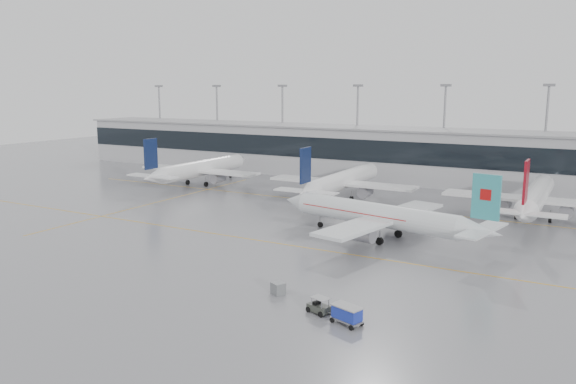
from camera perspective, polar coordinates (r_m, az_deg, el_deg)
The scene contains 15 objects.
ground at distance 82.22m, azimuth -4.09°, elevation -4.76°, with size 320.00×320.00×0.00m, color gray.
taxi_line_main at distance 82.22m, azimuth -4.09°, elevation -4.75°, with size 120.00×0.25×0.01m, color orange.
taxi_line_north at distance 107.86m, azimuth 4.67°, elevation -1.09°, with size 120.00×0.25×0.01m, color orange.
taxi_line_cross at distance 111.77m, azimuth -12.79°, elevation -0.91°, with size 0.25×60.00×0.01m, color orange.
terminal at distance 136.36m, azimuth 10.32°, elevation 3.75°, with size 180.00×15.00×12.00m, color #A8A8AC.
terminal_glass at distance 129.12m, azimuth 9.24°, elevation 4.08°, with size 180.00×0.20×5.00m, color black.
terminal_roof at distance 135.80m, azimuth 10.40°, elevation 6.35°, with size 182.00×16.00×0.40m, color gray.
light_masts at distance 141.41m, azimuth 11.21°, elevation 6.94°, with size 156.40×1.00×22.60m.
air_canada_jet at distance 81.81m, azimuth 9.58°, elevation -2.43°, with size 35.41×28.43×11.07m.
parked_jet_b at distance 128.43m, azimuth -8.96°, elevation 2.35°, with size 29.64×36.96×11.72m.
parked_jet_c at distance 110.51m, azimuth 5.49°, elevation 1.13°, with size 29.64×36.96×11.72m.
parked_jet_d at distance 101.88m, azimuth 23.81°, elevation -0.52°, with size 29.64×36.96×11.72m.
baggage_tug at distance 55.80m, azimuth 3.14°, elevation -11.63°, with size 3.43×2.02×1.64m.
baggage_cart at distance 53.39m, azimuth 6.00°, elevation -12.17°, with size 3.25×2.41×1.80m.
gse_unit at distance 60.43m, azimuth -1.00°, elevation -9.77°, with size 1.30×1.21×1.30m, color slate.
Camera 1 is at (43.67, -66.24, 21.55)m, focal length 35.00 mm.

